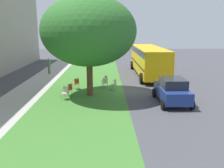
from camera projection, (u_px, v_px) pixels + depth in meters
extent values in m
plane|color=#424247|center=(126.00, 90.00, 19.10)|extent=(80.00, 80.00, 0.00)
cube|color=#3D752D|center=(85.00, 90.00, 19.03)|extent=(48.00, 6.00, 0.01)
cube|color=#ADA89E|center=(29.00, 91.00, 18.92)|extent=(48.00, 2.80, 0.01)
cylinder|color=brown|center=(90.00, 75.00, 17.45)|extent=(0.44, 0.44, 2.99)
ellipsoid|color=#2D6B28|center=(89.00, 31.00, 16.76)|extent=(6.60, 6.60, 4.88)
cube|color=beige|center=(105.00, 83.00, 19.65)|extent=(0.42, 0.44, 0.04)
cube|color=beige|center=(105.00, 81.00, 19.42)|extent=(0.11, 0.40, 0.40)
cylinder|color=gray|center=(108.00, 85.00, 19.86)|extent=(0.02, 0.02, 0.42)
cylinder|color=gray|center=(103.00, 85.00, 19.87)|extent=(0.02, 0.02, 0.42)
cylinder|color=gray|center=(107.00, 86.00, 19.53)|extent=(0.02, 0.02, 0.42)
cylinder|color=gray|center=(103.00, 86.00, 19.54)|extent=(0.02, 0.02, 0.42)
cube|color=#ADA393|center=(104.00, 81.00, 20.39)|extent=(0.57, 0.56, 0.04)
cube|color=#ADA393|center=(106.00, 78.00, 20.44)|extent=(0.38, 0.28, 0.40)
cylinder|color=gray|center=(102.00, 84.00, 20.50)|extent=(0.02, 0.02, 0.42)
cylinder|color=gray|center=(104.00, 84.00, 20.21)|extent=(0.02, 0.02, 0.42)
cylinder|color=gray|center=(105.00, 83.00, 20.68)|extent=(0.02, 0.02, 0.42)
cylinder|color=gray|center=(107.00, 84.00, 20.39)|extent=(0.02, 0.02, 0.42)
cube|color=#ADA393|center=(64.00, 93.00, 16.50)|extent=(0.54, 0.55, 0.04)
cube|color=#ADA393|center=(66.00, 89.00, 16.61)|extent=(0.24, 0.40, 0.40)
cylinder|color=gray|center=(61.00, 97.00, 16.46)|extent=(0.02, 0.02, 0.42)
cylinder|color=gray|center=(65.00, 98.00, 16.33)|extent=(0.02, 0.02, 0.42)
cylinder|color=gray|center=(64.00, 96.00, 16.77)|extent=(0.02, 0.02, 0.42)
cylinder|color=gray|center=(68.00, 96.00, 16.64)|extent=(0.02, 0.02, 0.42)
cube|color=#ADA393|center=(113.00, 85.00, 19.05)|extent=(0.55, 0.55, 0.04)
cube|color=#ADA393|center=(115.00, 82.00, 18.92)|extent=(0.39, 0.26, 0.40)
cylinder|color=gray|center=(112.00, 87.00, 19.33)|extent=(0.02, 0.02, 0.42)
cylinder|color=gray|center=(110.00, 88.00, 19.01)|extent=(0.02, 0.02, 0.42)
cylinder|color=gray|center=(116.00, 87.00, 19.19)|extent=(0.02, 0.02, 0.42)
cylinder|color=gray|center=(114.00, 88.00, 18.87)|extent=(0.02, 0.02, 0.42)
cube|color=#C64C1E|center=(68.00, 90.00, 17.48)|extent=(0.56, 0.56, 0.04)
cube|color=#C64C1E|center=(70.00, 87.00, 17.35)|extent=(0.39, 0.27, 0.40)
cylinder|color=gray|center=(68.00, 92.00, 17.77)|extent=(0.02, 0.02, 0.42)
cylinder|color=gray|center=(65.00, 93.00, 17.46)|extent=(0.02, 0.02, 0.42)
cylinder|color=gray|center=(72.00, 93.00, 17.61)|extent=(0.02, 0.02, 0.42)
cylinder|color=gray|center=(69.00, 94.00, 17.30)|extent=(0.02, 0.02, 0.42)
cube|color=#C64C1E|center=(76.00, 84.00, 19.38)|extent=(0.57, 0.57, 0.04)
cube|color=#C64C1E|center=(77.00, 81.00, 19.19)|extent=(0.30, 0.37, 0.40)
cylinder|color=gray|center=(77.00, 86.00, 19.67)|extent=(0.02, 0.02, 0.42)
cylinder|color=gray|center=(73.00, 86.00, 19.46)|extent=(0.02, 0.02, 0.42)
cylinder|color=gray|center=(79.00, 87.00, 19.41)|extent=(0.02, 0.02, 0.42)
cylinder|color=gray|center=(75.00, 87.00, 19.20)|extent=(0.02, 0.02, 0.42)
cube|color=navy|center=(172.00, 93.00, 15.76)|extent=(3.70, 1.64, 0.76)
cube|color=#1E232B|center=(173.00, 83.00, 15.47)|extent=(1.90, 1.44, 0.64)
cylinder|color=black|center=(154.00, 93.00, 17.19)|extent=(0.60, 0.18, 0.60)
cylinder|color=black|center=(178.00, 93.00, 17.23)|extent=(0.60, 0.18, 0.60)
cylinder|color=black|center=(163.00, 105.00, 14.46)|extent=(0.60, 0.18, 0.60)
cylinder|color=black|center=(192.00, 105.00, 14.50)|extent=(0.60, 0.18, 0.60)
cube|color=yellow|center=(149.00, 60.00, 24.92)|extent=(10.40, 2.44, 2.50)
cube|color=black|center=(148.00, 63.00, 25.00)|extent=(10.30, 2.46, 0.12)
cube|color=black|center=(149.00, 51.00, 24.72)|extent=(10.30, 2.46, 0.56)
cylinder|color=black|center=(132.00, 65.00, 29.04)|extent=(0.96, 0.28, 0.96)
cylinder|color=black|center=(153.00, 65.00, 29.10)|extent=(0.96, 0.28, 0.96)
cylinder|color=black|center=(142.00, 78.00, 21.25)|extent=(0.96, 0.28, 0.96)
cylinder|color=black|center=(170.00, 78.00, 21.31)|extent=(0.96, 0.28, 0.96)
cylinder|color=#726659|center=(50.00, 70.00, 25.98)|extent=(0.14, 0.14, 0.85)
cylinder|color=#726659|center=(49.00, 70.00, 26.08)|extent=(0.14, 0.14, 0.85)
cube|color=#338C4C|center=(49.00, 63.00, 25.87)|extent=(0.38, 0.40, 0.60)
sphere|color=tan|center=(49.00, 59.00, 25.77)|extent=(0.22, 0.22, 0.22)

